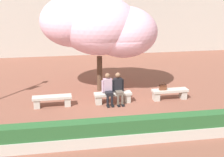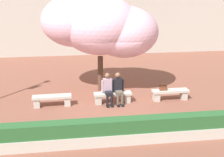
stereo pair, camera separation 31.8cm
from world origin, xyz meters
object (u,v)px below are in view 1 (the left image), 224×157
(stone_bench_west_end, at_px, (52,100))
(person_seated_left, at_px, (108,88))
(person_seated_right, at_px, (118,87))
(handbag, at_px, (163,87))
(stone_bench_center, at_px, (170,93))
(cherry_tree_main, at_px, (99,26))
(stone_bench_near_west, at_px, (113,96))

(stone_bench_west_end, xyz_separation_m, person_seated_left, (2.27, -0.05, 0.40))
(person_seated_right, bearing_deg, handbag, 0.93)
(stone_bench_west_end, xyz_separation_m, stone_bench_center, (4.95, 0.00, 0.00))
(person_seated_left, xyz_separation_m, person_seated_right, (0.43, 0.00, 0.00))
(stone_bench_west_end, distance_m, person_seated_left, 2.30)
(stone_bench_center, xyz_separation_m, cherry_tree_main, (-2.78, 1.76, 2.68))
(person_seated_left, height_order, person_seated_right, same)
(stone_bench_west_end, height_order, stone_bench_center, same)
(person_seated_right, height_order, handbag, person_seated_right)
(stone_bench_near_west, bearing_deg, stone_bench_west_end, 180.00)
(stone_bench_near_west, xyz_separation_m, person_seated_right, (0.22, -0.05, 0.40))
(person_seated_left, relative_size, person_seated_right, 1.00)
(stone_bench_west_end, height_order, stone_bench_near_west, same)
(cherry_tree_main, bearing_deg, stone_bench_near_west, -80.19)
(person_seated_left, xyz_separation_m, handbag, (2.35, 0.03, -0.12))
(person_seated_left, height_order, handbag, person_seated_left)
(stone_bench_center, relative_size, person_seated_left, 1.21)
(person_seated_left, distance_m, cherry_tree_main, 2.92)
(stone_bench_west_end, relative_size, person_seated_left, 1.21)
(handbag, bearing_deg, person_seated_right, -179.07)
(person_seated_right, distance_m, handbag, 1.93)
(stone_bench_center, height_order, person_seated_right, person_seated_right)
(stone_bench_center, distance_m, cherry_tree_main, 4.25)
(stone_bench_west_end, height_order, cherry_tree_main, cherry_tree_main)
(stone_bench_near_west, bearing_deg, stone_bench_center, 0.00)
(stone_bench_west_end, relative_size, handbag, 4.60)
(stone_bench_near_west, relative_size, stone_bench_center, 1.00)
(person_seated_right, height_order, cherry_tree_main, cherry_tree_main)
(stone_bench_west_end, distance_m, cherry_tree_main, 3.88)
(person_seated_right, xyz_separation_m, handbag, (1.92, 0.03, -0.12))
(stone_bench_near_west, relative_size, handbag, 4.60)
(stone_bench_near_west, bearing_deg, handbag, -0.59)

